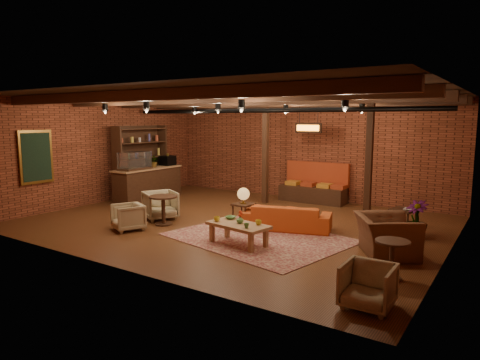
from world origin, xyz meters
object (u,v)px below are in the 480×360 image
Objects in this scene: sofa at (287,217)px; armchair_right at (386,229)px; armchair_b at (128,216)px; round_table_right at (392,253)px; plant_tall at (418,181)px; side_table_lamp at (243,197)px; armchair_a at (160,204)px; round_table_left at (163,205)px; coffee_table at (238,226)px; armchair_far at (368,284)px; side_table_book at (404,211)px.

armchair_right is at bearing 148.46° from sofa.
armchair_b reaches higher than round_table_right.
side_table_lamp is at bearing -163.06° from plant_tall.
side_table_lamp is 1.17× the size of armchair_a.
armchair_b is at bearing -112.79° from round_table_left.
round_table_left is (-2.78, -1.29, 0.19)m from sofa.
side_table_lamp is 1.31× the size of round_table_left.
armchair_a is (-3.28, -0.88, 0.11)m from sofa.
coffee_table is 2.53m from round_table_left.
armchair_far is (0.00, -1.29, -0.09)m from round_table_right.
coffee_table is 3.10m from armchair_a.
armchair_far is at bearing -81.78° from armchair_a.
side_table_book is at bearing 47.34° from coffee_table.
armchair_b is 0.99× the size of armchair_far.
armchair_a is 5.77m from armchair_right.
side_table_book is at bearing -40.85° from armchair_a.
armchair_right is 1.69× the size of armchair_far.
round_table_right is at bearing -4.24° from coffee_table.
armchair_far is (6.19, -2.33, -0.06)m from armchair_a.
coffee_table is at bearing 78.34° from armchair_right.
plant_tall reaches higher than round_table_left.
round_table_right is at bearing 130.00° from sofa.
armchair_a is 6.27m from round_table_right.
armchair_right reaches higher than coffee_table.
coffee_table is 3.94m from side_table_book.
armchair_right is (5.76, 0.22, 0.11)m from armchair_a.
sofa is 3.03m from plant_tall.
round_table_left is 5.74m from side_table_book.
side_table_book is at bearing -169.65° from sofa.
armchair_b reaches higher than side_table_book.
round_table_left is 1.18× the size of side_table_book.
sofa is 1.75× the size of armchair_right.
sofa is 2.52× the size of armchair_a.
plant_tall is at bearing 93.70° from round_table_right.
armchair_far is (0.53, -4.42, -0.17)m from side_table_book.
armchair_right is 1.72m from plant_tall.
round_table_left reaches higher than round_table_right.
armchair_right is (5.26, 0.63, 0.02)m from round_table_left.
armchair_right is (2.49, -0.66, 0.21)m from sofa.
armchair_a is at bearing -165.27° from side_table_lamp.
armchair_right reaches higher than armchair_b.
sofa is 1.71m from coffee_table.
coffee_table reaches higher than armchair_far.
side_table_book is 3.17m from round_table_right.
armchair_b is (0.15, -1.24, -0.06)m from armchair_a.
round_table_left is 6.00m from armchair_far.
armchair_a is at bearing -1.60° from sofa.
round_table_left reaches higher than armchair_b.
side_table_lamp is at bearing 29.95° from round_table_left.
armchair_right is at bearing -86.84° from side_table_book.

